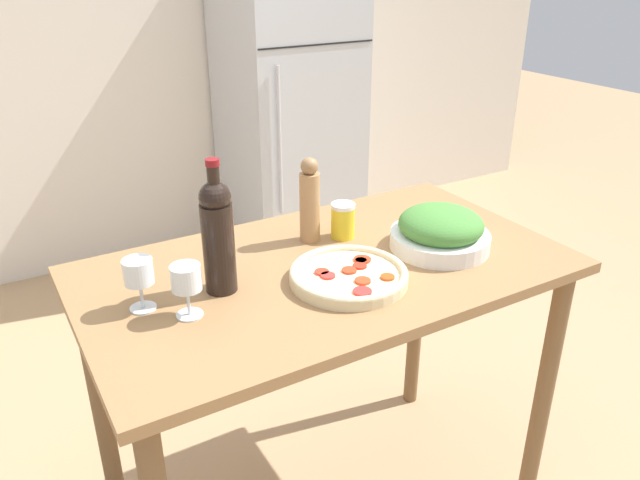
{
  "coord_description": "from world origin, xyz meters",
  "views": [
    {
      "loc": [
        -0.79,
        -1.31,
        1.73
      ],
      "look_at": [
        0.0,
        0.04,
        1.0
      ],
      "focal_mm": 35.0,
      "sensor_mm": 36.0,
      "label": 1
    }
  ],
  "objects_px": {
    "wine_glass_near": "(186,281)",
    "refrigerator": "(288,107)",
    "wine_bottle": "(218,234)",
    "salt_canister": "(343,220)",
    "homemade_pizza": "(350,275)",
    "wine_glass_far": "(138,274)",
    "pepper_mill": "(310,201)",
    "salad_bowl": "(440,231)"
  },
  "relations": [
    {
      "from": "homemade_pizza",
      "to": "salt_canister",
      "type": "height_order",
      "value": "salt_canister"
    },
    {
      "from": "wine_glass_near",
      "to": "pepper_mill",
      "type": "bearing_deg",
      "value": 26.13
    },
    {
      "from": "pepper_mill",
      "to": "wine_bottle",
      "type": "bearing_deg",
      "value": -156.82
    },
    {
      "from": "homemade_pizza",
      "to": "salt_canister",
      "type": "distance_m",
      "value": 0.28
    },
    {
      "from": "pepper_mill",
      "to": "salad_bowl",
      "type": "height_order",
      "value": "pepper_mill"
    },
    {
      "from": "salad_bowl",
      "to": "wine_glass_far",
      "type": "bearing_deg",
      "value": 173.01
    },
    {
      "from": "wine_bottle",
      "to": "pepper_mill",
      "type": "bearing_deg",
      "value": 23.18
    },
    {
      "from": "refrigerator",
      "to": "wine_bottle",
      "type": "relative_size",
      "value": 5.11
    },
    {
      "from": "pepper_mill",
      "to": "salt_canister",
      "type": "bearing_deg",
      "value": -18.52
    },
    {
      "from": "wine_glass_near",
      "to": "salad_bowl",
      "type": "height_order",
      "value": "wine_glass_near"
    },
    {
      "from": "wine_glass_far",
      "to": "salad_bowl",
      "type": "distance_m",
      "value": 0.85
    },
    {
      "from": "wine_bottle",
      "to": "wine_glass_near",
      "type": "xyz_separation_m",
      "value": [
        -0.11,
        -0.08,
        -0.06
      ]
    },
    {
      "from": "wine_glass_near",
      "to": "wine_glass_far",
      "type": "xyz_separation_m",
      "value": [
        -0.09,
        0.09,
        0.0
      ]
    },
    {
      "from": "salad_bowl",
      "to": "salt_canister",
      "type": "bearing_deg",
      "value": 133.93
    },
    {
      "from": "pepper_mill",
      "to": "salad_bowl",
      "type": "xyz_separation_m",
      "value": [
        0.3,
        -0.24,
        -0.07
      ]
    },
    {
      "from": "wine_bottle",
      "to": "salt_canister",
      "type": "xyz_separation_m",
      "value": [
        0.44,
        0.11,
        -0.1
      ]
    },
    {
      "from": "salt_canister",
      "to": "wine_glass_far",
      "type": "bearing_deg",
      "value": -170.66
    },
    {
      "from": "refrigerator",
      "to": "wine_glass_far",
      "type": "distance_m",
      "value": 2.35
    },
    {
      "from": "wine_glass_near",
      "to": "homemade_pizza",
      "type": "bearing_deg",
      "value": -6.86
    },
    {
      "from": "refrigerator",
      "to": "wine_glass_far",
      "type": "relative_size",
      "value": 13.4
    },
    {
      "from": "wine_bottle",
      "to": "pepper_mill",
      "type": "xyz_separation_m",
      "value": [
        0.34,
        0.15,
        -0.03
      ]
    },
    {
      "from": "wine_bottle",
      "to": "wine_glass_near",
      "type": "relative_size",
      "value": 2.62
    },
    {
      "from": "wine_glass_far",
      "to": "pepper_mill",
      "type": "height_order",
      "value": "pepper_mill"
    },
    {
      "from": "pepper_mill",
      "to": "salt_canister",
      "type": "relative_size",
      "value": 2.38
    },
    {
      "from": "wine_glass_near",
      "to": "refrigerator",
      "type": "bearing_deg",
      "value": 56.52
    },
    {
      "from": "wine_glass_near",
      "to": "salt_canister",
      "type": "distance_m",
      "value": 0.59
    },
    {
      "from": "homemade_pizza",
      "to": "refrigerator",
      "type": "bearing_deg",
      "value": 66.39
    },
    {
      "from": "refrigerator",
      "to": "salt_canister",
      "type": "distance_m",
      "value": 1.94
    },
    {
      "from": "wine_glass_far",
      "to": "pepper_mill",
      "type": "xyz_separation_m",
      "value": [
        0.54,
        0.14,
        0.03
      ]
    },
    {
      "from": "wine_bottle",
      "to": "salad_bowl",
      "type": "height_order",
      "value": "wine_bottle"
    },
    {
      "from": "refrigerator",
      "to": "homemade_pizza",
      "type": "distance_m",
      "value": 2.21
    },
    {
      "from": "pepper_mill",
      "to": "salt_canister",
      "type": "height_order",
      "value": "pepper_mill"
    },
    {
      "from": "pepper_mill",
      "to": "refrigerator",
      "type": "bearing_deg",
      "value": 64.11
    },
    {
      "from": "homemade_pizza",
      "to": "salt_canister",
      "type": "relative_size",
      "value": 2.9
    },
    {
      "from": "salt_canister",
      "to": "wine_glass_near",
      "type": "bearing_deg",
      "value": -160.83
    },
    {
      "from": "wine_glass_near",
      "to": "wine_glass_far",
      "type": "bearing_deg",
      "value": 134.91
    },
    {
      "from": "wine_glass_far",
      "to": "pepper_mill",
      "type": "relative_size",
      "value": 0.52
    },
    {
      "from": "wine_bottle",
      "to": "homemade_pizza",
      "type": "distance_m",
      "value": 0.36
    },
    {
      "from": "wine_glass_far",
      "to": "salt_canister",
      "type": "height_order",
      "value": "wine_glass_far"
    },
    {
      "from": "homemade_pizza",
      "to": "wine_glass_far",
      "type": "bearing_deg",
      "value": 164.85
    },
    {
      "from": "refrigerator",
      "to": "homemade_pizza",
      "type": "bearing_deg",
      "value": -113.61
    },
    {
      "from": "wine_bottle",
      "to": "pepper_mill",
      "type": "relative_size",
      "value": 1.36
    }
  ]
}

